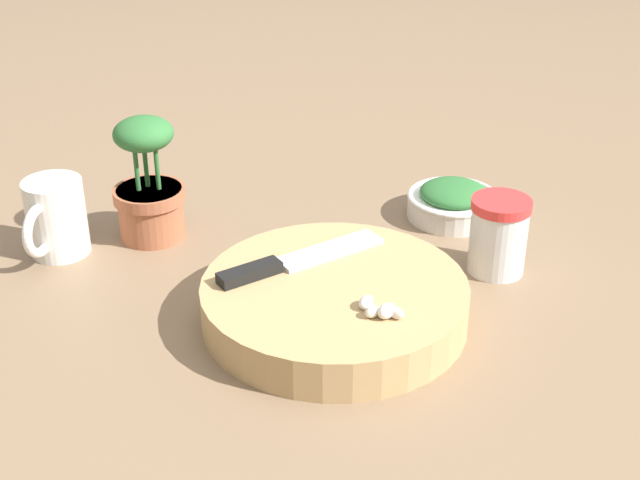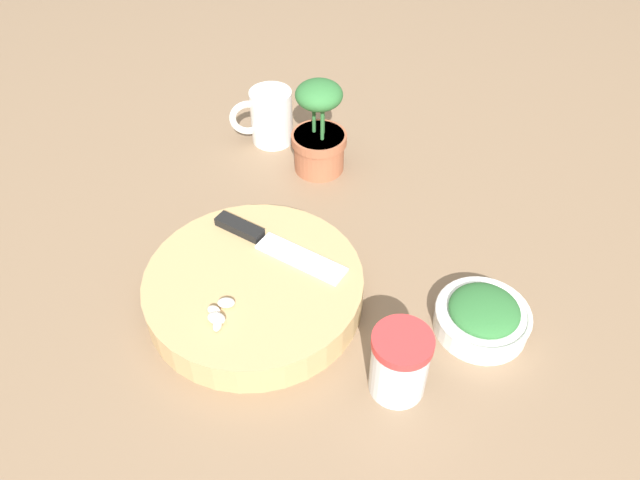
{
  "view_description": "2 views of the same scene",
  "coord_description": "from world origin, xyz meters",
  "px_view_note": "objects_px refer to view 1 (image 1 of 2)",
  "views": [
    {
      "loc": [
        -0.28,
        -0.88,
        0.55
      ],
      "look_at": [
        -0.02,
        -0.05,
        0.08
      ],
      "focal_mm": 50.0,
      "sensor_mm": 36.0,
      "label": 1
    },
    {
      "loc": [
        0.46,
        -0.39,
        0.67
      ],
      "look_at": [
        0.02,
        -0.0,
        0.08
      ],
      "focal_mm": 35.0,
      "sensor_mm": 36.0,
      "label": 2
    }
  ],
  "objects_px": {
    "herb_bowl": "(453,201)",
    "potted_herb": "(149,188)",
    "cutting_board": "(335,302)",
    "coffee_mug": "(55,218)",
    "chef_knife": "(290,261)",
    "spice_jar": "(498,235)",
    "garlic_cloves": "(379,309)"
  },
  "relations": [
    {
      "from": "cutting_board",
      "to": "chef_knife",
      "type": "distance_m",
      "value": 0.07
    },
    {
      "from": "chef_knife",
      "to": "garlic_cloves",
      "type": "bearing_deg",
      "value": 8.64
    },
    {
      "from": "spice_jar",
      "to": "garlic_cloves",
      "type": "bearing_deg",
      "value": -148.91
    },
    {
      "from": "chef_knife",
      "to": "coffee_mug",
      "type": "relative_size",
      "value": 1.98
    },
    {
      "from": "chef_knife",
      "to": "spice_jar",
      "type": "height_order",
      "value": "spice_jar"
    },
    {
      "from": "herb_bowl",
      "to": "potted_herb",
      "type": "distance_m",
      "value": 0.41
    },
    {
      "from": "chef_knife",
      "to": "garlic_cloves",
      "type": "xyz_separation_m",
      "value": [
        0.06,
        -0.13,
        0.0
      ]
    },
    {
      "from": "garlic_cloves",
      "to": "potted_herb",
      "type": "height_order",
      "value": "potted_herb"
    },
    {
      "from": "chef_knife",
      "to": "coffee_mug",
      "type": "xyz_separation_m",
      "value": [
        -0.25,
        0.2,
        -0.0
      ]
    },
    {
      "from": "garlic_cloves",
      "to": "chef_knife",
      "type": "bearing_deg",
      "value": 114.89
    },
    {
      "from": "herb_bowl",
      "to": "coffee_mug",
      "type": "distance_m",
      "value": 0.52
    },
    {
      "from": "chef_knife",
      "to": "herb_bowl",
      "type": "relative_size",
      "value": 1.63
    },
    {
      "from": "potted_herb",
      "to": "garlic_cloves",
      "type": "bearing_deg",
      "value": -60.39
    },
    {
      "from": "cutting_board",
      "to": "chef_knife",
      "type": "height_order",
      "value": "chef_knife"
    },
    {
      "from": "herb_bowl",
      "to": "spice_jar",
      "type": "relative_size",
      "value": 1.32
    },
    {
      "from": "potted_herb",
      "to": "herb_bowl",
      "type": "bearing_deg",
      "value": -9.35
    },
    {
      "from": "cutting_board",
      "to": "spice_jar",
      "type": "height_order",
      "value": "spice_jar"
    },
    {
      "from": "chef_knife",
      "to": "spice_jar",
      "type": "distance_m",
      "value": 0.26
    },
    {
      "from": "herb_bowl",
      "to": "coffee_mug",
      "type": "height_order",
      "value": "coffee_mug"
    },
    {
      "from": "spice_jar",
      "to": "coffee_mug",
      "type": "relative_size",
      "value": 0.92
    },
    {
      "from": "herb_bowl",
      "to": "coffee_mug",
      "type": "xyz_separation_m",
      "value": [
        -0.52,
        0.05,
        0.03
      ]
    },
    {
      "from": "spice_jar",
      "to": "potted_herb",
      "type": "bearing_deg",
      "value": 151.11
    },
    {
      "from": "chef_knife",
      "to": "spice_jar",
      "type": "bearing_deg",
      "value": 72.04
    },
    {
      "from": "garlic_cloves",
      "to": "potted_herb",
      "type": "relative_size",
      "value": 0.32
    },
    {
      "from": "garlic_cloves",
      "to": "herb_bowl",
      "type": "xyz_separation_m",
      "value": [
        0.21,
        0.27,
        -0.03
      ]
    },
    {
      "from": "cutting_board",
      "to": "potted_herb",
      "type": "bearing_deg",
      "value": 122.27
    },
    {
      "from": "herb_bowl",
      "to": "spice_jar",
      "type": "bearing_deg",
      "value": -94.24
    },
    {
      "from": "herb_bowl",
      "to": "spice_jar",
      "type": "distance_m",
      "value": 0.15
    },
    {
      "from": "chef_knife",
      "to": "potted_herb",
      "type": "relative_size",
      "value": 1.25
    },
    {
      "from": "cutting_board",
      "to": "potted_herb",
      "type": "xyz_separation_m",
      "value": [
        -0.17,
        0.26,
        0.05
      ]
    },
    {
      "from": "chef_knife",
      "to": "herb_bowl",
      "type": "xyz_separation_m",
      "value": [
        0.27,
        0.14,
        -0.03
      ]
    },
    {
      "from": "garlic_cloves",
      "to": "spice_jar",
      "type": "xyz_separation_m",
      "value": [
        0.2,
        0.12,
        -0.01
      ]
    }
  ]
}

